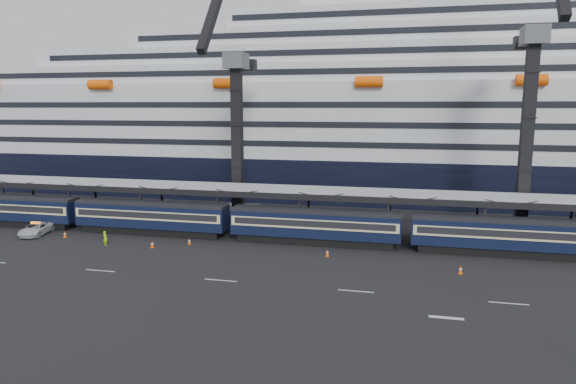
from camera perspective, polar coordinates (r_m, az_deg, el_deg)
name	(u,v)px	position (r m, az deg, el deg)	size (l,w,h in m)	color
ground	(382,278)	(47.77, 10.44, -9.34)	(260.00, 260.00, 0.00)	black
lane_markings	(486,307)	(43.30, 21.17, -11.85)	(111.00, 4.27, 0.02)	beige
train	(345,226)	(57.10, 6.31, -3.80)	(133.05, 3.00, 4.05)	black
canopy	(390,195)	(60.09, 11.22, -0.29)	(130.00, 6.25, 5.53)	#989BA0
cruise_ship	(391,123)	(91.29, 11.38, 7.49)	(214.09, 28.84, 34.00)	black
crane_dark_near	(236,132)	(67.47, -5.78, 6.61)	(4.50, 17.75, 35.08)	#46484D
crane_dark_mid	(529,124)	(64.22, 25.17, 6.89)	(4.50, 18.24, 39.64)	#46484D
pickup_truck	(36,229)	(68.79, -26.21, -3.71)	(2.38, 5.16, 1.44)	silver
worker	(105,238)	(60.64, -19.64, -4.87)	(0.59, 0.39, 1.63)	#B9FD0D
traffic_cone_a	(65,234)	(66.14, -23.54, -4.31)	(0.40, 0.40, 0.80)	#FF5908
traffic_cone_b	(189,241)	(58.82, -10.91, -5.38)	(0.35, 0.35, 0.71)	#FF5908
traffic_cone_c	(152,244)	(58.27, -14.85, -5.63)	(0.39, 0.39, 0.79)	#FF5908
traffic_cone_d	(327,253)	(53.37, 4.38, -6.75)	(0.38, 0.38, 0.76)	#FF5908
traffic_cone_e	(460,269)	(50.49, 18.62, -8.16)	(0.41, 0.41, 0.82)	#FF5908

